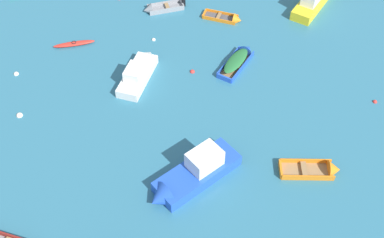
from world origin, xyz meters
The scene contains 12 objects.
rowboat_grey_midfield_left centered at (-4.27, 35.28, 0.20)m, with size 3.77×2.32×1.05m.
rowboat_blue_far_back centered at (3.20, 29.20, 0.35)m, with size 3.05×4.50×1.23m.
rowboat_orange_near_camera centered at (8.81, 18.85, 0.20)m, with size 4.00×1.65×1.26m.
kayak_red_outer_left centered at (-10.43, 29.93, 0.16)m, with size 3.39×1.56×0.32m.
motor_launch_white_foreground_center centered at (-4.44, 26.76, 0.52)m, with size 2.59×5.44×1.89m.
motor_launch_blue_back_row_right centered at (0.44, 17.34, 0.67)m, with size 5.98×5.93×2.46m.
rowboat_orange_far_right centered at (2.30, 34.46, 0.15)m, with size 3.56×1.85×1.05m.
mooring_buoy_near_foreground centered at (13.26, 25.57, 0.00)m, with size 0.33×0.33×0.33m, color red.
mooring_buoy_between_boats_right centered at (-14.05, 26.09, 0.00)m, with size 0.40×0.40×0.40m, color silver.
mooring_buoy_trailing centered at (-0.43, 27.59, 0.00)m, with size 0.38×0.38×0.38m, color red.
mooring_buoy_far_field centered at (-4.01, 31.20, 0.00)m, with size 0.33×0.33×0.33m, color silver.
mooring_buoy_central centered at (-12.38, 21.87, 0.00)m, with size 0.46×0.46×0.46m, color silver.
Camera 1 is at (2.08, -0.33, 25.90)m, focal length 45.54 mm.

